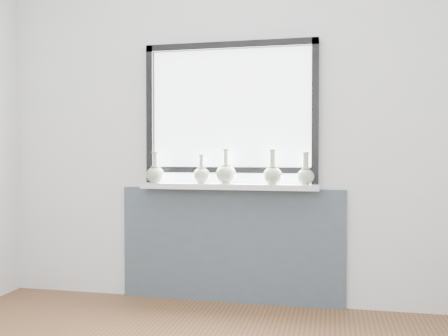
% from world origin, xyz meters
% --- Properties ---
extents(back_wall, '(3.60, 0.02, 2.60)m').
position_xyz_m(back_wall, '(0.00, 1.81, 1.30)').
color(back_wall, silver).
rests_on(back_wall, ground).
extents(apron_panel, '(1.70, 0.03, 0.86)m').
position_xyz_m(apron_panel, '(0.00, 1.78, 0.43)').
color(apron_panel, '#42505A').
rests_on(apron_panel, ground).
extents(windowsill, '(1.32, 0.18, 0.04)m').
position_xyz_m(windowsill, '(0.00, 1.71, 0.88)').
color(windowsill, silver).
rests_on(windowsill, apron_panel).
extents(window, '(1.30, 0.06, 1.05)m').
position_xyz_m(window, '(0.00, 1.77, 1.44)').
color(window, black).
rests_on(window, windowsill).
extents(vase_a, '(0.13, 0.13, 0.24)m').
position_xyz_m(vase_a, '(-0.56, 1.68, 0.97)').
color(vase_a, '#ADBF97').
rests_on(vase_a, windowsill).
extents(vase_b, '(0.13, 0.13, 0.22)m').
position_xyz_m(vase_b, '(-0.21, 1.72, 0.97)').
color(vase_b, '#ADBF97').
rests_on(vase_b, windowsill).
extents(vase_c, '(0.15, 0.15, 0.26)m').
position_xyz_m(vase_c, '(-0.02, 1.71, 0.98)').
color(vase_c, '#ADBF97').
rests_on(vase_c, windowsill).
extents(vase_d, '(0.14, 0.14, 0.25)m').
position_xyz_m(vase_d, '(0.33, 1.69, 0.98)').
color(vase_d, '#ADBF97').
rests_on(vase_d, windowsill).
extents(vase_e, '(0.12, 0.12, 0.23)m').
position_xyz_m(vase_e, '(0.56, 1.71, 0.97)').
color(vase_e, '#ADBF97').
rests_on(vase_e, windowsill).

